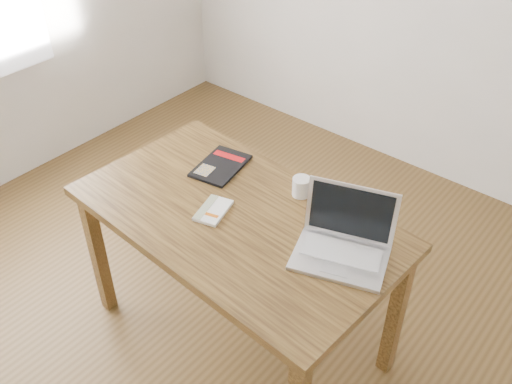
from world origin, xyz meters
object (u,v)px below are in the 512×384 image
Objects in this scene: desk at (237,231)px; black_guidebook at (221,166)px; white_guidebook at (213,210)px; coffee_mug at (302,187)px; laptop at (344,241)px.

black_guidebook is at bearing 147.06° from desk.
desk is 0.14m from white_guidebook.
coffee_mug is at bearing 40.80° from white_guidebook.
black_guidebook is (-0.27, 0.20, 0.10)m from desk.
black_guidebook is 0.72m from laptop.
white_guidebook is at bearing -63.84° from black_guidebook.
black_guidebook is at bearing 111.16° from white_guidebook.
white_guidebook is 0.38m from coffee_mug.
white_guidebook reaches higher than desk.
laptop is at bearing -28.60° from coffee_mug.
coffee_mug is at bearing -1.08° from black_guidebook.
black_guidebook is 0.40m from coffee_mug.
black_guidebook is (-0.19, 0.25, 0.00)m from white_guidebook.
coffee_mug is (0.21, 0.31, 0.04)m from white_guidebook.
laptop is at bearing -19.62° from black_guidebook.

